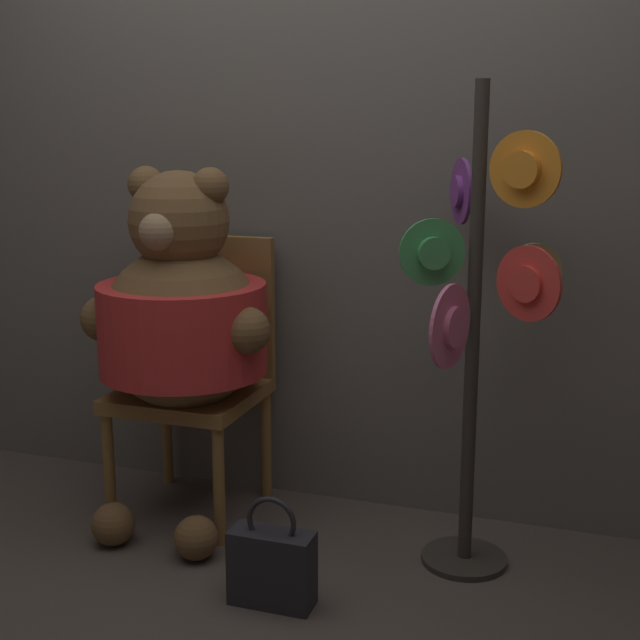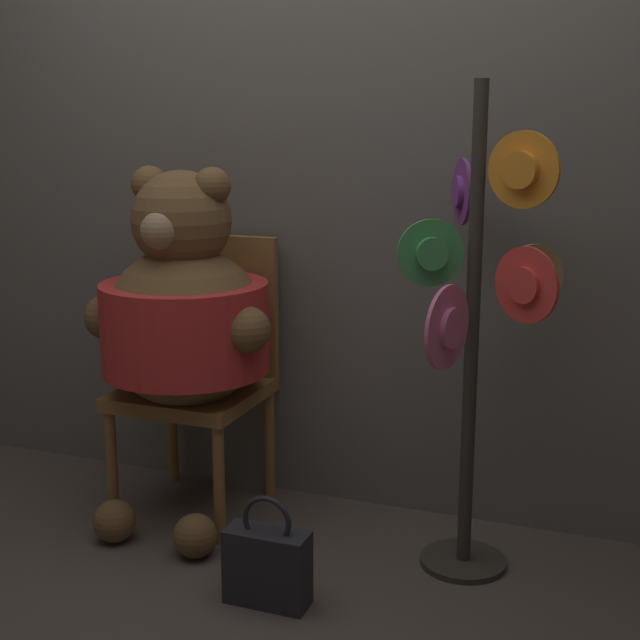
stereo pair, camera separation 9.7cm
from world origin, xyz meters
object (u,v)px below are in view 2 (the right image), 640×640
(chair, at_px, (202,365))
(teddy_bear, at_px, (184,317))
(handbag_on_ground, at_px, (267,565))
(hat_display_rack, at_px, (478,319))

(chair, relative_size, teddy_bear, 0.79)
(teddy_bear, relative_size, handbag_on_ground, 3.68)
(teddy_bear, height_order, hat_display_rack, hat_display_rack)
(hat_display_rack, bearing_deg, chair, 170.84)
(chair, xyz_separation_m, hat_display_rack, (1.04, -0.17, 0.29))
(hat_display_rack, height_order, handbag_on_ground, hat_display_rack)
(teddy_bear, height_order, handbag_on_ground, teddy_bear)
(chair, xyz_separation_m, teddy_bear, (0.02, -0.17, 0.22))
(teddy_bear, xyz_separation_m, handbag_on_ground, (0.50, -0.43, -0.63))
(hat_display_rack, relative_size, handbag_on_ground, 4.47)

